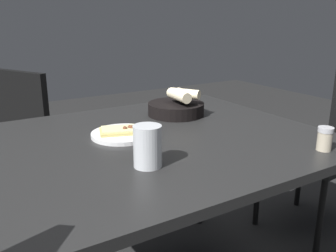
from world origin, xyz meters
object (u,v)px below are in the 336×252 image
(bread_basket, at_px, (177,106))
(pepper_shaker, at_px, (325,140))
(chair_far, at_px, (332,139))
(beer_glass, at_px, (148,149))
(chair_spare, at_px, (3,143))
(pizza_plate, at_px, (123,133))
(dining_table, at_px, (157,152))

(bread_basket, bearing_deg, pepper_shaker, -165.14)
(chair_far, bearing_deg, beer_glass, 99.42)
(beer_glass, height_order, chair_spare, chair_spare)
(pizza_plate, height_order, chair_far, chair_far)
(bread_basket, bearing_deg, pizza_plate, 113.88)
(beer_glass, xyz_separation_m, chair_far, (0.19, -1.14, -0.23))
(dining_table, relative_size, pizza_plate, 5.23)
(chair_far, bearing_deg, pepper_shaker, 121.32)
(bread_basket, height_order, beer_glass, beer_glass)
(pepper_shaker, xyz_separation_m, chair_far, (0.37, -0.60, -0.21))
(dining_table, distance_m, pizza_plate, 0.14)
(bread_basket, xyz_separation_m, chair_spare, (0.69, 0.62, -0.26))
(dining_table, height_order, pepper_shaker, pepper_shaker)
(pizza_plate, xyz_separation_m, chair_far, (-0.10, -1.08, -0.19))
(beer_glass, xyz_separation_m, chair_spare, (1.12, 0.24, -0.27))
(beer_glass, distance_m, pepper_shaker, 0.56)
(beer_glass, bearing_deg, chair_far, -80.58)
(bread_basket, xyz_separation_m, beer_glass, (-0.43, 0.37, 0.01))
(pizza_plate, distance_m, pepper_shaker, 0.67)
(pizza_plate, distance_m, bread_basket, 0.35)
(pepper_shaker, bearing_deg, bread_basket, 14.86)
(pizza_plate, relative_size, bread_basket, 0.93)
(dining_table, height_order, chair_far, chair_far)
(bread_basket, xyz_separation_m, pepper_shaker, (-0.60, -0.16, -0.00))
(dining_table, height_order, pizza_plate, pizza_plate)
(bread_basket, bearing_deg, chair_spare, 41.71)
(dining_table, xyz_separation_m, chair_far, (-0.02, -0.99, -0.12))
(bread_basket, relative_size, pepper_shaker, 3.16)
(dining_table, relative_size, beer_glass, 9.75)
(pepper_shaker, height_order, chair_far, chair_far)
(pepper_shaker, bearing_deg, beer_glass, 71.51)
(dining_table, relative_size, pepper_shaker, 15.39)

